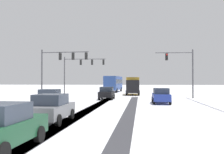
# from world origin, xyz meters

# --- Properties ---
(wheel_track_left_lane) EXTENTS (0.92, 33.02, 0.01)m
(wheel_track_left_lane) POSITION_xyz_m (2.22, 15.01, 0.00)
(wheel_track_left_lane) COLOR #38383D
(wheel_track_left_lane) RESTS_ON ground
(wheel_track_right_lane) EXTENTS (0.95, 33.02, 0.01)m
(wheel_track_right_lane) POSITION_xyz_m (-1.19, 15.01, 0.00)
(wheel_track_right_lane) COLOR #38383D
(wheel_track_right_lane) RESTS_ON ground
(wheel_track_center) EXTENTS (0.81, 33.02, 0.01)m
(wheel_track_center) POSITION_xyz_m (-1.11, 15.01, 0.00)
(wheel_track_center) COLOR #38383D
(wheel_track_center) RESTS_ON ground
(wheel_track_oncoming) EXTENTS (1.08, 33.02, 0.01)m
(wheel_track_oncoming) POSITION_xyz_m (-1.21, 15.01, 0.00)
(wheel_track_oncoming) COLOR #38383D
(wheel_track_oncoming) RESTS_ON ground
(traffic_signal_far_left) EXTENTS (7.14, 0.61, 6.50)m
(traffic_signal_far_left) POSITION_xyz_m (-7.01, 36.15, 4.83)
(traffic_signal_far_left) COLOR #47474C
(traffic_signal_far_left) RESTS_ON ground
(traffic_signal_near_left) EXTENTS (6.44, 0.61, 6.50)m
(traffic_signal_near_left) POSITION_xyz_m (-7.30, 25.87, 4.80)
(traffic_signal_near_left) COLOR #47474C
(traffic_signal_near_left) RESTS_ON ground
(traffic_signal_near_right) EXTENTS (4.92, 0.49, 6.50)m
(traffic_signal_near_right) POSITION_xyz_m (8.57, 27.95, 4.36)
(traffic_signal_near_right) COLOR #47474C
(traffic_signal_near_right) RESTS_ON ground
(car_black_lead) EXTENTS (1.87, 4.12, 1.62)m
(car_black_lead) POSITION_xyz_m (-1.29, 26.37, 0.82)
(car_black_lead) COLOR black
(car_black_lead) RESTS_ON ground
(car_blue_second) EXTENTS (1.84, 4.10, 1.62)m
(car_blue_second) POSITION_xyz_m (5.20, 21.05, 0.82)
(car_blue_second) COLOR #233899
(car_blue_second) RESTS_ON ground
(car_white_third) EXTENTS (1.98, 4.17, 1.62)m
(car_white_third) POSITION_xyz_m (-5.17, 16.31, 0.82)
(car_white_third) COLOR silver
(car_white_third) RESTS_ON ground
(car_grey_fourth) EXTENTS (1.84, 4.10, 1.62)m
(car_grey_fourth) POSITION_xyz_m (-2.02, 7.91, 0.82)
(car_grey_fourth) COLOR slate
(car_grey_fourth) RESTS_ON ground
(car_dark_green_fifth) EXTENTS (1.91, 4.14, 1.62)m
(car_dark_green_fifth) POSITION_xyz_m (-1.65, 1.96, 0.82)
(car_dark_green_fifth) COLOR #194C2D
(car_dark_green_fifth) RESTS_ON ground
(bus_oncoming) EXTENTS (3.07, 11.11, 3.38)m
(bus_oncoming) POSITION_xyz_m (-2.74, 48.73, 1.99)
(bus_oncoming) COLOR #284793
(bus_oncoming) RESTS_ON ground
(box_truck_delivery) EXTENTS (2.46, 7.46, 3.02)m
(box_truck_delivery) POSITION_xyz_m (1.72, 38.13, 1.63)
(box_truck_delivery) COLOR black
(box_truck_delivery) RESTS_ON ground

